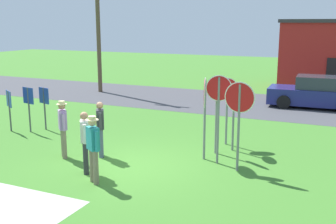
% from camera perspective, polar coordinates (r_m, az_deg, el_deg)
% --- Properties ---
extents(ground_plane, '(80.00, 80.00, 0.00)m').
position_cam_1_polar(ground_plane, '(11.81, -5.56, -7.50)').
color(ground_plane, '#3D7528').
extents(street_asphalt, '(60.00, 6.40, 0.01)m').
position_cam_1_polar(street_asphalt, '(21.23, 8.74, 1.31)').
color(street_asphalt, '#424247').
rests_on(street_asphalt, ground).
extents(utility_pole, '(1.80, 0.24, 8.52)m').
position_cam_1_polar(utility_pole, '(24.34, -9.71, 13.18)').
color(utility_pole, brown).
rests_on(utility_pole, ground).
extents(parked_car_on_street, '(4.38, 2.18, 1.51)m').
position_cam_1_polar(parked_car_on_street, '(20.93, 19.85, 2.47)').
color(parked_car_on_street, navy).
rests_on(parked_car_on_street, ground).
extents(stop_sign_leaning_left, '(0.27, 0.86, 2.45)m').
position_cam_1_polar(stop_sign_leaning_left, '(11.97, 5.12, 1.24)').
color(stop_sign_leaning_left, slate).
rests_on(stop_sign_leaning_left, ground).
extents(stop_sign_tallest, '(0.16, 0.66, 2.12)m').
position_cam_1_polar(stop_sign_tallest, '(13.00, 9.10, 0.77)').
color(stop_sign_tallest, slate).
rests_on(stop_sign_tallest, ground).
extents(stop_sign_leaning_right, '(0.59, 0.48, 2.40)m').
position_cam_1_polar(stop_sign_leaning_right, '(12.58, 6.75, 1.45)').
color(stop_sign_leaning_right, slate).
rests_on(stop_sign_leaning_right, ground).
extents(stop_sign_rear_right, '(0.57, 0.46, 2.24)m').
position_cam_1_polar(stop_sign_rear_right, '(13.61, 8.19, 1.71)').
color(stop_sign_rear_right, slate).
rests_on(stop_sign_rear_right, ground).
extents(stop_sign_far_back, '(0.72, 0.19, 2.57)m').
position_cam_1_polar(stop_sign_far_back, '(11.63, 7.01, 1.09)').
color(stop_sign_far_back, slate).
rests_on(stop_sign_far_back, ground).
extents(stop_sign_nearest, '(0.84, 0.08, 2.47)m').
position_cam_1_polar(stop_sign_nearest, '(11.12, 9.83, 0.28)').
color(stop_sign_nearest, slate).
rests_on(stop_sign_nearest, ground).
extents(person_holding_notes, '(0.49, 0.38, 1.74)m').
position_cam_1_polar(person_holding_notes, '(10.46, -10.33, -4.60)').
color(person_holding_notes, '#7A6B56').
rests_on(person_holding_notes, ground).
extents(person_with_sunhat, '(0.38, 0.49, 1.69)m').
position_cam_1_polar(person_with_sunhat, '(12.50, -9.35, -1.94)').
color(person_with_sunhat, '#4C5670').
rests_on(person_with_sunhat, ground).
extents(person_on_left, '(0.43, 0.43, 1.74)m').
position_cam_1_polar(person_on_left, '(12.62, -14.36, -1.87)').
color(person_on_left, '#7A6B56').
rests_on(person_on_left, ground).
extents(person_near_signs, '(0.39, 0.48, 1.69)m').
position_cam_1_polar(person_near_signs, '(11.20, -11.43, -3.69)').
color(person_near_signs, '#2D2D33').
rests_on(person_near_signs, ground).
extents(info_panel_leftmost, '(0.59, 0.15, 1.67)m').
position_cam_1_polar(info_panel_leftmost, '(15.95, -18.75, 1.39)').
color(info_panel_leftmost, '#4C4C51').
rests_on(info_panel_leftmost, ground).
extents(info_panel_middle, '(0.53, 0.33, 1.53)m').
position_cam_1_polar(info_panel_middle, '(16.33, -21.15, 1.09)').
color(info_panel_middle, '#4C4C51').
rests_on(info_panel_middle, ground).
extents(info_panel_rightmost, '(0.58, 0.19, 1.61)m').
position_cam_1_polar(info_panel_rightmost, '(16.15, -16.77, 1.48)').
color(info_panel_rightmost, '#4C4C51').
rests_on(info_panel_rightmost, ground).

